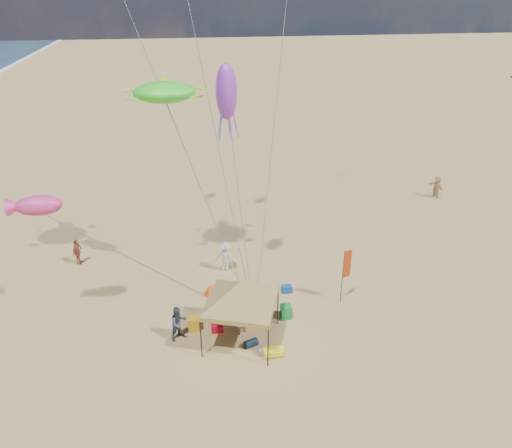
% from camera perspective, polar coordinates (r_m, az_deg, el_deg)
% --- Properties ---
extents(ground, '(280.00, 280.00, 0.00)m').
position_cam_1_polar(ground, '(23.20, 1.28, -12.19)').
color(ground, tan).
rests_on(ground, ground).
extents(canopy_tent, '(5.50, 5.50, 3.61)m').
position_cam_1_polar(canopy_tent, '(20.74, -1.84, -7.18)').
color(canopy_tent, black).
rests_on(canopy_tent, ground).
extents(feather_flag, '(0.44, 0.16, 3.01)m').
position_cam_1_polar(feather_flag, '(24.19, 10.65, -5.09)').
color(feather_flag, black).
rests_on(feather_flag, ground).
extents(cooler_red, '(0.54, 0.38, 0.38)m').
position_cam_1_polar(cooler_red, '(22.93, -4.65, -12.22)').
color(cooler_red, red).
rests_on(cooler_red, ground).
extents(cooler_blue, '(0.54, 0.38, 0.38)m').
position_cam_1_polar(cooler_blue, '(25.49, 3.66, -7.72)').
color(cooler_blue, '#114391').
rests_on(cooler_blue, ground).
extents(bag_navy, '(0.69, 0.54, 0.36)m').
position_cam_1_polar(bag_navy, '(22.07, -0.59, -13.98)').
color(bag_navy, '#0C2036').
rests_on(bag_navy, ground).
extents(bag_orange, '(0.54, 0.69, 0.36)m').
position_cam_1_polar(bag_orange, '(25.39, -5.53, -7.97)').
color(bag_orange, '#F64C0D').
rests_on(bag_orange, ground).
extents(chair_green, '(0.50, 0.50, 0.70)m').
position_cam_1_polar(chair_green, '(23.64, 3.57, -10.34)').
color(chair_green, '#188533').
rests_on(chair_green, ground).
extents(chair_yellow, '(0.50, 0.50, 0.70)m').
position_cam_1_polar(chair_yellow, '(23.05, -7.44, -11.64)').
color(chair_yellow, yellow).
rests_on(chair_yellow, ground).
extents(crate_grey, '(0.34, 0.30, 0.28)m').
position_cam_1_polar(crate_grey, '(21.71, 0.69, -14.93)').
color(crate_grey, gray).
rests_on(crate_grey, ground).
extents(beach_cart, '(0.90, 0.50, 0.24)m').
position_cam_1_polar(beach_cart, '(21.63, 2.11, -14.92)').
color(beach_cart, yellow).
rests_on(beach_cart, ground).
extents(person_near_a, '(0.73, 0.66, 1.67)m').
position_cam_1_polar(person_near_a, '(22.36, -1.73, -11.20)').
color(person_near_a, tan).
rests_on(person_near_a, ground).
extents(person_near_b, '(1.03, 0.98, 1.68)m').
position_cam_1_polar(person_near_b, '(22.37, -9.18, -11.55)').
color(person_near_b, '#363D4A').
rests_on(person_near_b, ground).
extents(person_near_c, '(1.29, 1.00, 1.75)m').
position_cam_1_polar(person_near_c, '(26.96, -3.66, -3.90)').
color(person_near_c, silver).
rests_on(person_near_c, ground).
extents(person_far_a, '(0.65, 0.98, 1.55)m').
position_cam_1_polar(person_far_a, '(29.44, -20.48, -3.11)').
color(person_far_a, '#9F503D').
rests_on(person_far_a, ground).
extents(person_far_c, '(0.89, 1.64, 1.69)m').
position_cam_1_polar(person_far_c, '(38.81, 20.66, 4.15)').
color(person_far_c, tan).
rests_on(person_far_c, ground).
extents(turtle_kite, '(3.58, 3.16, 1.01)m').
position_cam_1_polar(turtle_kite, '(24.56, -10.84, 15.14)').
color(turtle_kite, '#39E12B').
rests_on(turtle_kite, ground).
extents(fish_kite, '(1.99, 1.00, 0.88)m').
position_cam_1_polar(fish_kite, '(22.54, -24.44, 2.03)').
color(fish_kite, '#D2327B').
rests_on(fish_kite, ground).
extents(squid_kite, '(1.14, 1.14, 2.57)m').
position_cam_1_polar(squid_kite, '(22.72, -3.55, 15.40)').
color(squid_kite, purple).
rests_on(squid_kite, ground).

